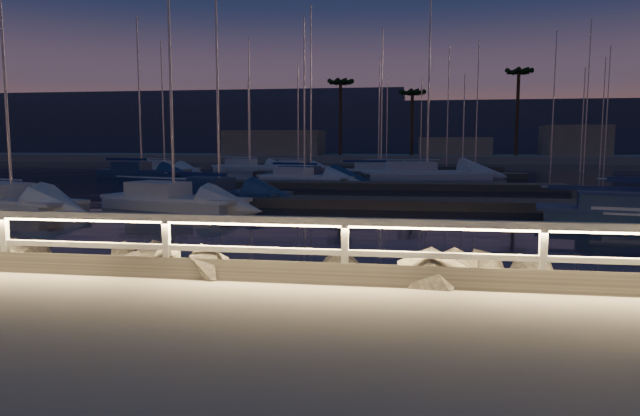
% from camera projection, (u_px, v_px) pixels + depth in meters
% --- Properties ---
extents(ground, '(400.00, 400.00, 0.00)m').
position_uv_depth(ground, '(284.00, 281.00, 9.26)').
color(ground, gray).
rests_on(ground, ground).
extents(harbor_water, '(400.00, 440.00, 0.60)m').
position_uv_depth(harbor_water, '(382.00, 188.00, 40.00)').
color(harbor_water, black).
rests_on(harbor_water, ground).
extents(guard_rail, '(44.11, 0.12, 1.06)m').
position_uv_depth(guard_rail, '(279.00, 234.00, 9.18)').
color(guard_rail, silver).
rests_on(guard_rail, ground).
extents(floating_docks, '(22.00, 36.00, 0.40)m').
position_uv_depth(floating_docks, '(383.00, 179.00, 41.19)').
color(floating_docks, '#534C44').
rests_on(floating_docks, ground).
extents(far_shore, '(160.00, 14.00, 5.20)m').
position_uv_depth(far_shore, '(396.00, 156.00, 81.88)').
color(far_shore, gray).
rests_on(far_shore, ground).
extents(palm_left, '(3.00, 3.00, 11.20)m').
position_uv_depth(palm_left, '(341.00, 85.00, 79.97)').
color(palm_left, '#493222').
rests_on(palm_left, ground).
extents(palm_center, '(3.00, 3.00, 9.70)m').
position_uv_depth(palm_center, '(412.00, 95.00, 79.54)').
color(palm_center, '#493222').
rests_on(palm_center, ground).
extents(palm_right, '(3.00, 3.00, 12.20)m').
position_uv_depth(palm_right, '(519.00, 76.00, 76.10)').
color(palm_right, '#493222').
rests_on(palm_right, ground).
extents(distant_hills, '(230.00, 37.50, 18.00)m').
position_uv_depth(distant_hills, '(315.00, 132.00, 143.32)').
color(distant_hills, '#3B435C').
rests_on(distant_hills, ground).
extents(sailboat_a, '(7.01, 3.89, 11.58)m').
position_uv_depth(sailboat_a, '(171.00, 199.00, 24.32)').
color(sailboat_a, silver).
rests_on(sailboat_a, ground).
extents(sailboat_b, '(7.51, 4.46, 12.40)m').
position_uv_depth(sailboat_b, '(9.00, 200.00, 23.77)').
color(sailboat_b, silver).
rests_on(sailboat_b, ground).
extents(sailboat_c, '(7.48, 3.68, 12.23)m').
position_uv_depth(sailboat_c, '(640.00, 212.00, 19.94)').
color(sailboat_c, navy).
rests_on(sailboat_c, ground).
extents(sailboat_e, '(7.75, 3.32, 12.87)m').
position_uv_depth(sailboat_e, '(140.00, 172.00, 46.37)').
color(sailboat_e, navy).
rests_on(sailboat_e, ground).
extents(sailboat_f, '(7.40, 4.23, 12.19)m').
position_uv_depth(sailboat_f, '(216.00, 192.00, 27.67)').
color(sailboat_f, navy).
rests_on(sailboat_f, ground).
extents(sailboat_g, '(7.65, 4.62, 12.60)m').
position_uv_depth(sailboat_g, '(309.00, 175.00, 41.83)').
color(sailboat_g, navy).
rests_on(sailboat_g, ground).
extents(sailboat_i, '(7.16, 4.15, 11.86)m').
position_uv_depth(sailboat_i, '(163.00, 169.00, 51.57)').
color(sailboat_i, silver).
rests_on(sailboat_i, ground).
extents(sailboat_j, '(7.04, 3.73, 11.56)m').
position_uv_depth(sailboat_j, '(302.00, 177.00, 39.94)').
color(sailboat_j, silver).
rests_on(sailboat_j, ground).
extents(sailboat_k, '(7.51, 3.15, 12.38)m').
position_uv_depth(sailboat_k, '(379.00, 171.00, 49.00)').
color(sailboat_k, silver).
rests_on(sailboat_k, ground).
extents(sailboat_l, '(10.37, 5.04, 16.90)m').
position_uv_depth(sailboat_l, '(423.00, 173.00, 43.80)').
color(sailboat_l, silver).
rests_on(sailboat_l, ground).
extents(sailboat_m, '(6.24, 3.20, 10.29)m').
position_uv_depth(sailboat_m, '(297.00, 167.00, 56.04)').
color(sailboat_m, silver).
rests_on(sailboat_m, ground).
extents(sailboat_n, '(7.83, 3.57, 12.90)m').
position_uv_depth(sailboat_n, '(248.00, 167.00, 56.23)').
color(sailboat_n, silver).
rests_on(sailboat_n, ground).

